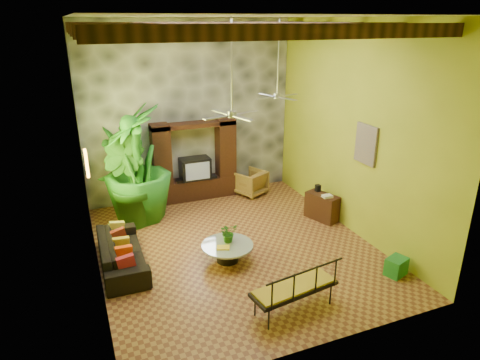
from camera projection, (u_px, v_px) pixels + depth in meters
name	position (u px, v px, depth m)	size (l,w,h in m)	color
ground	(235.00, 246.00, 9.92)	(7.00, 7.00, 0.00)	brown
ceiling	(234.00, 16.00, 8.16)	(6.00, 7.00, 0.02)	silver
back_wall	(189.00, 112.00, 12.08)	(6.00, 0.02, 5.00)	olive
left_wall	(85.00, 159.00, 7.98)	(0.02, 7.00, 5.00)	olive
right_wall	(352.00, 130.00, 10.10)	(0.02, 7.00, 5.00)	olive
stone_accent_wall	(190.00, 112.00, 12.02)	(5.98, 0.10, 4.98)	#3F4147
ceiling_beams	(234.00, 28.00, 8.24)	(5.95, 5.36, 0.22)	#3C2113
entertainment_center	(195.00, 167.00, 12.30)	(2.40, 0.55, 2.30)	black
ceiling_fan_front	(232.00, 104.00, 8.31)	(1.28, 1.28, 1.86)	#A3A3A8
ceiling_fan_back	(278.00, 87.00, 10.33)	(1.28, 1.28, 1.86)	#A3A3A8
wall_art_mask	(87.00, 163.00, 9.01)	(0.06, 0.32, 0.55)	yellow
wall_art_painting	(366.00, 144.00, 9.63)	(0.06, 0.70, 0.90)	#2A549C
sofa	(122.00, 252.00, 9.04)	(2.23, 0.87, 0.65)	black
wicker_armchair	(251.00, 183.00, 12.77)	(0.78, 0.81, 0.74)	olive
tall_plant_a	(121.00, 169.00, 11.50)	(1.22, 0.83, 2.31)	#1E6019
tall_plant_b	(128.00, 182.00, 10.63)	(1.25, 1.01, 2.28)	#1E5616
tall_plant_c	(137.00, 164.00, 10.83)	(1.69, 1.69, 3.02)	#1F6A1B
coffee_table	(227.00, 250.00, 9.25)	(1.12, 1.12, 0.40)	black
centerpiece_plant	(228.00, 232.00, 9.26)	(0.38, 0.33, 0.43)	#235917
yellow_tray	(223.00, 248.00, 9.05)	(0.27, 0.19, 0.03)	gold
iron_bench	(296.00, 287.00, 7.51)	(1.67, 0.81, 0.57)	black
side_console	(322.00, 207.00, 11.17)	(0.39, 0.87, 0.70)	#361D11
green_bin	(396.00, 266.00, 8.77)	(0.43, 0.32, 0.38)	#1D6E2D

